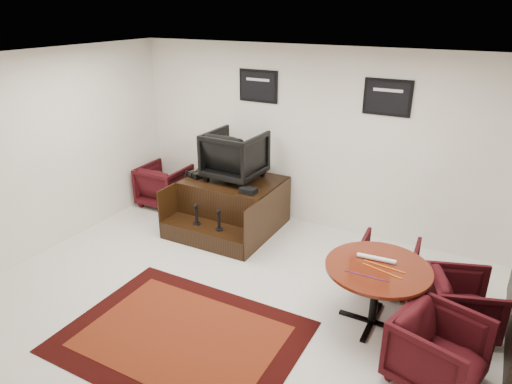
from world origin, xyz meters
TOP-DOWN VIEW (x-y plane):
  - ground at (0.00, 0.00)m, footprint 6.00×6.00m
  - room_shell at (0.41, 0.12)m, footprint 6.02×5.02m
  - area_rug at (-0.11, -0.77)m, footprint 2.49×1.87m
  - shine_podium at (-1.02, 1.78)m, footprint 1.49×1.54m
  - shine_chair at (-1.02, 1.93)m, footprint 0.84×0.79m
  - shoes_pair at (-1.59, 1.72)m, footprint 0.28×0.31m
  - polish_kit at (-0.54, 1.50)m, footprint 0.24×0.17m
  - umbrella_black at (-1.87, 1.63)m, footprint 0.34×0.13m
  - umbrella_hooked at (-1.90, 1.75)m, footprint 0.32×0.12m
  - armchair_side at (-2.51, 1.98)m, footprint 0.79×0.74m
  - meeting_table at (1.64, 0.44)m, footprint 1.13×1.13m
  - table_chair_back at (1.59, 1.25)m, footprint 0.71×0.67m
  - table_chair_window at (2.50, 0.80)m, footprint 0.85×0.87m
  - table_chair_corner at (2.38, -0.13)m, footprint 0.88×0.91m
  - paper_roll at (1.59, 0.55)m, footprint 0.42×0.08m
  - table_clutter at (1.66, 0.35)m, footprint 0.57×0.31m

SIDE VIEW (x-z plane):
  - ground at x=0.00m, z-range 0.00..0.00m
  - area_rug at x=-0.11m, z-range 0.00..0.01m
  - table_chair_back at x=1.59m, z-range 0.00..0.70m
  - shine_podium at x=-1.02m, z-range -0.03..0.74m
  - table_chair_window at x=2.50m, z-range 0.00..0.72m
  - table_chair_corner at x=2.38m, z-range 0.00..0.77m
  - armchair_side at x=-2.51m, z-range 0.00..0.80m
  - umbrella_hooked at x=-1.90m, z-range 0.00..0.85m
  - umbrella_black at x=-1.87m, z-range 0.00..0.92m
  - meeting_table at x=1.64m, z-range 0.28..1.01m
  - table_clutter at x=1.66m, z-range 0.74..0.75m
  - paper_roll at x=1.59m, z-range 0.74..0.79m
  - polish_kit at x=-0.54m, z-range 0.77..0.85m
  - shoes_pair at x=-1.59m, z-range 0.77..0.86m
  - shine_chair at x=-1.02m, z-range 0.77..1.62m
  - room_shell at x=0.41m, z-range 0.38..3.19m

